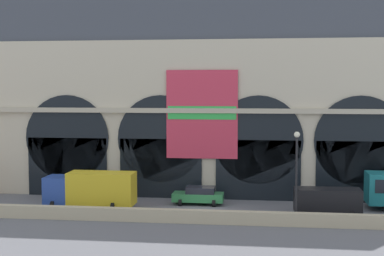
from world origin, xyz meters
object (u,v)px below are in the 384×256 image
car_center (199,195)px  street_lamp_quayside (297,165)px  van_mideast (327,201)px  box_truck_midwest (91,189)px

car_center → street_lamp_quayside: bearing=-36.4°
van_mideast → box_truck_midwest: bearing=179.5°
box_truck_midwest → car_center: bearing=18.9°
van_mideast → car_center: bearing=163.4°
box_truck_midwest → street_lamp_quayside: (16.68, -2.91, 2.71)m
car_center → street_lamp_quayside: 10.55m
car_center → van_mideast: bearing=-16.6°
box_truck_midwest → van_mideast: (19.28, -0.18, -0.45)m
car_center → van_mideast: van_mideast is taller
van_mideast → street_lamp_quayside: (-2.60, -2.73, 3.17)m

